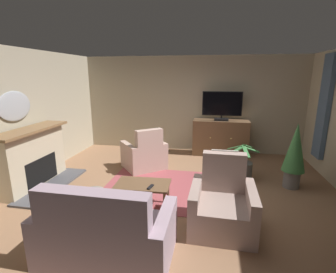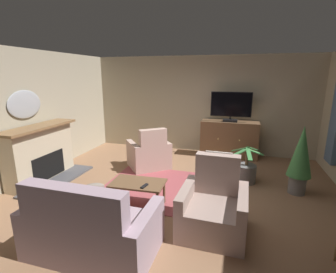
# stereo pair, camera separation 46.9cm
# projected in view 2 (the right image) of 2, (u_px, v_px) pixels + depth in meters

# --- Properties ---
(ground_plane) EXTENTS (6.73, 6.14, 0.04)m
(ground_plane) POSITION_uv_depth(u_px,v_px,m) (174.00, 193.00, 4.72)
(ground_plane) COLOR #936B4C
(wall_back) EXTENTS (6.73, 0.10, 2.68)m
(wall_back) POSITION_uv_depth(u_px,v_px,m) (200.00, 105.00, 7.02)
(wall_back) COLOR #B2A88E
(wall_back) RESTS_ON ground_plane
(wall_left) EXTENTS (0.10, 6.14, 2.68)m
(wall_left) POSITION_uv_depth(u_px,v_px,m) (32.00, 115.00, 5.25)
(wall_left) COLOR #B2A88E
(wall_left) RESTS_ON ground_plane
(rug_central) EXTENTS (2.31, 1.89, 0.01)m
(rug_central) POSITION_uv_depth(u_px,v_px,m) (163.00, 188.00, 4.88)
(rug_central) COLOR #9E474C
(rug_central) RESTS_ON ground_plane
(fireplace) EXTENTS (0.85, 1.74, 1.16)m
(fireplace) POSITION_uv_depth(u_px,v_px,m) (41.00, 155.00, 5.15)
(fireplace) COLOR #4C4C51
(fireplace) RESTS_ON ground_plane
(wall_mirror_oval) EXTENTS (0.06, 0.81, 0.57)m
(wall_mirror_oval) POSITION_uv_depth(u_px,v_px,m) (25.00, 104.00, 4.97)
(wall_mirror_oval) COLOR #B2B7BF
(tv_cabinet) EXTENTS (1.49, 0.52, 0.97)m
(tv_cabinet) POSITION_uv_depth(u_px,v_px,m) (229.00, 140.00, 6.67)
(tv_cabinet) COLOR #4A3523
(tv_cabinet) RESTS_ON ground_plane
(television) EXTENTS (1.03, 0.20, 0.77)m
(television) POSITION_uv_depth(u_px,v_px,m) (231.00, 106.00, 6.40)
(television) COLOR black
(television) RESTS_ON tv_cabinet
(coffee_table) EXTENTS (0.90, 0.56, 0.44)m
(coffee_table) POSITION_uv_depth(u_px,v_px,m) (138.00, 185.00, 4.10)
(coffee_table) COLOR brown
(coffee_table) RESTS_ON ground_plane
(tv_remote) EXTENTS (0.08, 0.18, 0.02)m
(tv_remote) POSITION_uv_depth(u_px,v_px,m) (144.00, 186.00, 3.92)
(tv_remote) COLOR black
(tv_remote) RESTS_ON coffee_table
(sofa_floral) EXTENTS (1.55, 0.90, 1.02)m
(sofa_floral) POSITION_uv_depth(u_px,v_px,m) (91.00, 230.00, 3.02)
(sofa_floral) COLOR #AD93A3
(sofa_floral) RESTS_ON ground_plane
(armchair_by_fireplace) EXTENTS (1.19, 1.19, 0.99)m
(armchair_by_fireplace) POSITION_uv_depth(u_px,v_px,m) (149.00, 155.00, 5.89)
(armchair_by_fireplace) COLOR #BC9E8E
(armchair_by_fireplace) RESTS_ON ground_plane
(armchair_near_window) EXTENTS (0.92, 0.91, 1.05)m
(armchair_near_window) POSITION_uv_depth(u_px,v_px,m) (214.00, 209.00, 3.50)
(armchair_near_window) COLOR #A3897F
(armchair_near_window) RESTS_ON ground_plane
(potted_plant_tall_palm_by_window) EXTENTS (0.64, 0.86, 0.76)m
(potted_plant_tall_palm_by_window) POSITION_uv_depth(u_px,v_px,m) (246.00, 172.00, 5.11)
(potted_plant_tall_palm_by_window) COLOR slate
(potted_plant_tall_palm_by_window) RESTS_ON ground_plane
(potted_plant_on_hearth_side) EXTENTS (0.42, 0.42, 1.29)m
(potted_plant_on_hearth_side) POSITION_uv_depth(u_px,v_px,m) (301.00, 157.00, 4.50)
(potted_plant_on_hearth_side) COLOR slate
(potted_plant_on_hearth_side) RESTS_ON ground_plane
(cat) EXTENTS (0.64, 0.40, 0.19)m
(cat) POSITION_uv_depth(u_px,v_px,m) (92.00, 188.00, 4.70)
(cat) COLOR gray
(cat) RESTS_ON ground_plane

